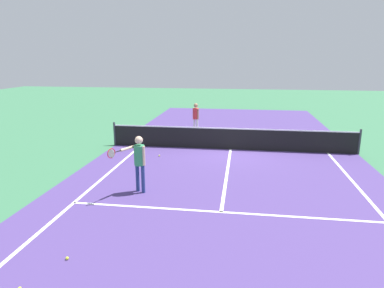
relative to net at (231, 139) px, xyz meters
The scene contains 11 objects.
ground_plane 0.49m from the net, ahead, with size 60.00×60.00×0.00m, color #38724C.
court_surface_inbounds 0.49m from the net, ahead, with size 10.62×24.40×0.00m, color #4C387A.
line_sideline_left 7.24m from the net, 124.66° to the right, with size 0.10×11.89×0.01m, color white.
line_sideline_right 7.24m from the net, 55.34° to the right, with size 0.10×11.89×0.01m, color white.
line_service_near 6.42m from the net, 90.00° to the right, with size 8.22×0.10×0.01m, color white.
line_center_service 3.24m from the net, 90.00° to the right, with size 0.10×6.40×0.01m, color white.
net is the anchor object (origin of this frame).
player_near 5.95m from the net, 115.08° to the right, with size 0.86×1.06×1.72m.
player_far 3.56m from the net, 123.74° to the left, with size 0.34×0.32×1.62m.
tennis_ball_by_baseline 9.51m from the net, 107.89° to the right, with size 0.07×0.07×0.07m, color #CCE033.
tennis_ball_near_net 3.27m from the net, 151.54° to the right, with size 0.07×0.07×0.07m, color #CCE033.
Camera 1 is at (0.46, -14.71, 3.94)m, focal length 32.12 mm.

